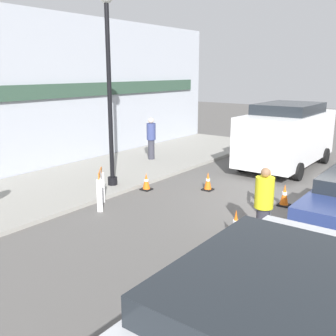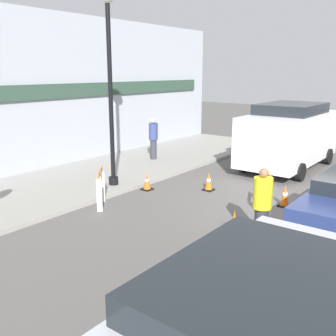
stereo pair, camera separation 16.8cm
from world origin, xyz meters
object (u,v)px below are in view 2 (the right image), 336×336
Objects in this scene: streetlamp_post at (109,63)px; person_pedestrian at (153,137)px; work_van at (290,133)px; person_worker at (262,204)px.

streetlamp_post is 3.45× the size of person_pedestrian.
person_worker is at bearing -163.19° from work_van.
person_worker is 7.05m from work_van.
streetlamp_post is 1.14× the size of work_van.
work_van is (2.25, -4.58, 0.31)m from person_pedestrian.
streetlamp_post is 7.04m from work_van.
streetlamp_post is 6.08m from person_worker.
streetlamp_post reaches higher than person_pedestrian.
person_pedestrian is 0.33× the size of work_van.
streetlamp_post is at bearing 6.93° from person_worker.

